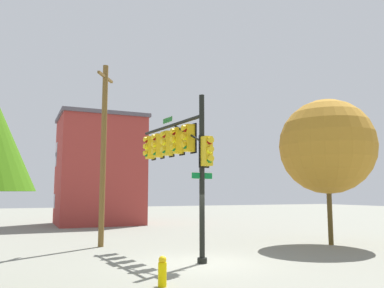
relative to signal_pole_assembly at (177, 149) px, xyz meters
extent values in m
plane|color=gray|center=(-1.93, -0.24, -4.40)|extent=(120.00, 120.00, 0.00)
cylinder|color=black|center=(-1.93, -0.24, -1.25)|extent=(0.20, 0.20, 6.31)
cylinder|color=black|center=(-1.93, -0.24, -4.30)|extent=(0.36, 0.36, 0.20)
cylinder|color=black|center=(0.71, 0.05, 1.10)|extent=(5.29, 0.72, 0.14)
cylinder|color=black|center=(-0.74, -0.11, 0.60)|extent=(2.41, 0.34, 1.07)
cube|color=#ECB410|center=(-0.97, -0.13, 0.35)|extent=(0.36, 0.40, 1.10)
cube|color=black|center=(-0.94, -0.33, 0.35)|extent=(0.44, 0.10, 1.22)
sphere|color=maroon|center=(-1.00, 0.07, 0.69)|extent=(0.22, 0.22, 0.22)
cylinder|color=#ECB410|center=(-1.00, 0.13, 0.74)|extent=(0.25, 0.17, 0.23)
sphere|color=#FFFC14|center=(-1.00, 0.07, 0.35)|extent=(0.22, 0.22, 0.22)
cylinder|color=#ECB410|center=(-1.00, 0.13, 0.40)|extent=(0.25, 0.17, 0.23)
sphere|color=#0B621E|center=(-1.00, 0.07, 0.01)|extent=(0.22, 0.22, 0.22)
cylinder|color=#ECB410|center=(-1.00, 0.13, 0.06)|extent=(0.25, 0.17, 0.23)
cube|color=yellow|center=(-0.01, -0.03, 0.35)|extent=(0.36, 0.40, 1.10)
cube|color=black|center=(0.01, -0.22, 0.35)|extent=(0.44, 0.09, 1.22)
sphere|color=maroon|center=(-0.04, 0.17, 0.69)|extent=(0.22, 0.22, 0.22)
cylinder|color=yellow|center=(-0.04, 0.23, 0.74)|extent=(0.25, 0.17, 0.23)
sphere|color=#FFFC14|center=(-0.04, 0.17, 0.35)|extent=(0.22, 0.22, 0.22)
cylinder|color=yellow|center=(-0.04, 0.23, 0.40)|extent=(0.25, 0.17, 0.23)
sphere|color=#0B621E|center=(-0.04, 0.17, 0.01)|extent=(0.22, 0.22, 0.22)
cylinder|color=yellow|center=(-0.04, 0.23, 0.06)|extent=(0.25, 0.17, 0.23)
cube|color=gold|center=(0.95, 0.08, 0.35)|extent=(0.37, 0.40, 1.10)
cube|color=black|center=(0.97, -0.12, 0.35)|extent=(0.44, 0.10, 1.22)
sphere|color=maroon|center=(0.92, 0.28, 0.69)|extent=(0.22, 0.22, 0.22)
cylinder|color=gold|center=(0.91, 0.34, 0.74)|extent=(0.25, 0.17, 0.23)
sphere|color=#FFFC14|center=(0.92, 0.28, 0.35)|extent=(0.22, 0.22, 0.22)
cylinder|color=gold|center=(0.91, 0.34, 0.40)|extent=(0.25, 0.17, 0.23)
sphere|color=#0B621E|center=(0.92, 0.28, 0.01)|extent=(0.22, 0.22, 0.22)
cylinder|color=gold|center=(0.91, 0.34, 0.06)|extent=(0.25, 0.17, 0.23)
cube|color=yellow|center=(1.91, 0.18, 0.35)|extent=(0.34, 0.38, 1.10)
cube|color=black|center=(1.92, -0.01, 0.35)|extent=(0.44, 0.07, 1.22)
sphere|color=maroon|center=(1.89, 0.38, 0.69)|extent=(0.22, 0.22, 0.22)
cylinder|color=yellow|center=(1.89, 0.44, 0.74)|extent=(0.24, 0.15, 0.23)
sphere|color=#FFFC14|center=(1.89, 0.38, 0.35)|extent=(0.22, 0.22, 0.22)
cylinder|color=yellow|center=(1.89, 0.44, 0.40)|extent=(0.24, 0.15, 0.23)
sphere|color=#0B621E|center=(1.89, 0.38, 0.01)|extent=(0.22, 0.22, 0.22)
cylinder|color=yellow|center=(1.89, 0.44, 0.06)|extent=(0.24, 0.15, 0.23)
cube|color=yellow|center=(2.86, 0.29, 0.35)|extent=(0.36, 0.39, 1.10)
cube|color=black|center=(2.89, 0.09, 0.35)|extent=(0.44, 0.09, 1.22)
sphere|color=maroon|center=(2.84, 0.49, 0.69)|extent=(0.22, 0.22, 0.22)
cylinder|color=yellow|center=(2.84, 0.55, 0.74)|extent=(0.24, 0.16, 0.23)
sphere|color=#FFFC14|center=(2.84, 0.49, 0.35)|extent=(0.22, 0.22, 0.22)
cylinder|color=yellow|center=(2.84, 0.55, 0.40)|extent=(0.24, 0.16, 0.23)
sphere|color=#0B621E|center=(2.84, 0.49, 0.01)|extent=(0.22, 0.22, 0.22)
cylinder|color=yellow|center=(2.84, 0.55, 0.06)|extent=(0.24, 0.16, 0.23)
cube|color=gold|center=(-2.28, -0.27, -0.30)|extent=(0.39, 0.36, 1.10)
cube|color=black|center=(-2.08, -0.25, -0.30)|extent=(0.09, 0.44, 1.22)
sphere|color=maroon|center=(-2.48, -0.30, 0.04)|extent=(0.22, 0.22, 0.22)
cylinder|color=gold|center=(-2.53, -0.30, 0.09)|extent=(0.16, 0.24, 0.23)
sphere|color=#FFFC14|center=(-2.48, -0.30, -0.30)|extent=(0.22, 0.22, 0.22)
cylinder|color=gold|center=(-2.53, -0.30, -0.25)|extent=(0.16, 0.24, 0.23)
sphere|color=#0B621E|center=(-2.48, -0.30, -0.64)|extent=(0.22, 0.22, 0.22)
cylinder|color=gold|center=(-2.53, -0.30, -0.59)|extent=(0.16, 0.24, 0.23)
cube|color=white|center=(0.97, 0.08, 1.40)|extent=(0.94, 0.12, 0.26)
cube|color=#1C6823|center=(0.97, 0.08, 1.40)|extent=(0.90, 0.13, 0.22)
cube|color=white|center=(-1.93, -0.24, -1.20)|extent=(0.12, 0.94, 0.26)
cube|color=#0C7330|center=(-1.93, -0.24, -1.20)|extent=(0.13, 0.90, 0.22)
cylinder|color=brown|center=(4.04, 2.32, 0.08)|extent=(0.27, 0.27, 8.96)
cube|color=brown|center=(4.04, 2.32, 3.96)|extent=(1.58, 1.08, 0.12)
cylinder|color=#EAC703|center=(-4.76, 2.32, -4.08)|extent=(0.24, 0.24, 0.65)
sphere|color=#E6B30D|center=(-4.76, 2.32, -3.68)|extent=(0.22, 0.22, 0.22)
cylinder|color=#DDC005|center=(-4.61, 2.32, -4.04)|extent=(0.12, 0.10, 0.10)
cylinder|color=#503E1C|center=(0.15, -8.31, -2.96)|extent=(0.24, 0.24, 2.87)
sphere|color=#A87424|center=(0.15, -8.31, 0.53)|extent=(4.84, 4.84, 4.84)
cube|color=#9B332E|center=(17.98, -0.10, -0.04)|extent=(6.05, 6.66, 8.71)
cube|color=#534C55|center=(17.98, -0.10, 4.46)|extent=(6.35, 6.96, 0.30)
cube|color=#A5B7C6|center=(19.95, 3.25, -2.52)|extent=(0.90, 0.04, 1.20)
cube|color=#A5B7C6|center=(20.01, 3.25, 1.01)|extent=(0.90, 0.04, 1.20)
cube|color=#A5B7C6|center=(19.86, 3.25, 1.86)|extent=(0.90, 0.04, 1.20)
camera|label=1|loc=(-15.29, 6.06, -1.85)|focal=36.68mm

